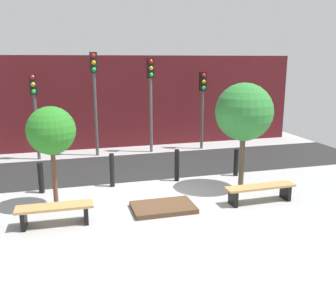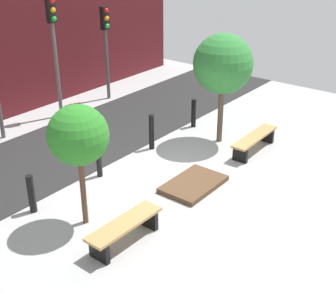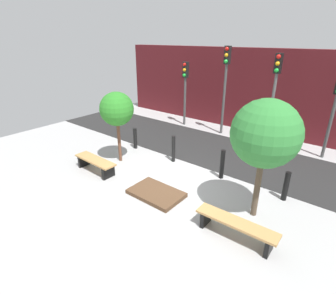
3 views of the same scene
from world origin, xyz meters
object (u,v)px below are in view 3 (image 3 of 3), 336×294
bench_right (236,226)px  bollard_right (286,186)px  bollard_center (222,164)px  traffic_light_mid_west (226,76)px  bollard_far_left (135,138)px  bench_left (95,163)px  bollard_left (173,149)px  tree_behind_left_bench (117,109)px  traffic_light_west (185,82)px  traffic_light_east (336,101)px  tree_behind_right_bench (265,134)px  traffic_light_mid_east (275,84)px  planter_bed (156,193)px

bench_right → bollard_right: bearing=78.8°
bollard_center → traffic_light_mid_west: size_ratio=0.25×
bollard_center → bollard_right: size_ratio=1.13×
bench_right → bollard_far_left: 6.21m
bench_left → bollard_left: bollard_left is taller
tree_behind_left_bench → traffic_light_west: 5.26m
traffic_light_east → bollard_right: bearing=-94.1°
bench_right → bollard_center: bollard_center is taller
bollard_center → traffic_light_east: traffic_light_east is taller
bench_left → tree_behind_right_bench: bearing=13.3°
bollard_left → traffic_light_east: size_ratio=0.31×
traffic_light_mid_east → traffic_light_mid_west: bearing=180.0°
bench_left → bollard_far_left: size_ratio=1.97×
traffic_light_mid_west → planter_bed: bearing=-79.7°
tree_behind_right_bench → traffic_light_mid_west: size_ratio=0.78×
tree_behind_left_bench → traffic_light_east: bearing=40.9°
bollard_right → bollard_center: bearing=180.0°
bollard_far_left → traffic_light_mid_east: traffic_light_mid_east is taller
bench_left → traffic_light_mid_west: bearing=77.5°
traffic_light_west → traffic_light_east: traffic_light_east is taller
traffic_light_west → traffic_light_mid_west: 2.30m
bollard_right → traffic_light_west: (-6.44, 3.98, 1.82)m
bollard_right → traffic_light_east: (0.28, 3.98, 1.83)m
bench_right → bollard_far_left: (-5.74, 2.37, 0.10)m
tree_behind_left_bench → traffic_light_mid_east: traffic_light_mid_east is taller
bollard_center → tree_behind_left_bench: bearing=-161.6°
bench_right → bollard_center: 2.88m
bollard_center → bench_left: bearing=-147.2°
tree_behind_right_bench → bollard_right: tree_behind_right_bench is taller
bollard_far_left → traffic_light_east: traffic_light_east is taller
bollard_far_left → traffic_light_west: bearing=94.1°
bench_left → traffic_light_mid_east: bearing=60.4°
tree_behind_left_bench → bollard_right: bearing=12.1°
tree_behind_left_bench → bollard_far_left: 2.04m
bench_right → bollard_left: 4.39m
tree_behind_left_bench → bollard_center: size_ratio=2.60×
bollard_left → bollard_right: bearing=0.0°
bollard_left → traffic_light_east: (4.39, 3.98, 1.77)m
tree_behind_right_bench → traffic_light_east: (0.70, 5.21, -0.02)m
traffic_light_west → traffic_light_east: bearing=0.0°
bench_right → traffic_light_mid_west: 7.79m
tree_behind_left_bench → traffic_light_mid_west: 5.48m
bollard_left → traffic_light_east: bearing=42.2°
bollard_left → bollard_far_left: bearing=180.0°
tree_behind_left_bench → traffic_light_mid_west: (1.54, 5.21, 0.76)m
bench_left → traffic_light_west: traffic_light_west is taller
bollard_left → traffic_light_mid_east: bearing=61.7°
tree_behind_left_bench → planter_bed: bearing=-19.6°
bollard_left → bollard_center: size_ratio=1.01×
traffic_light_west → planter_bed: bearing=-61.3°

